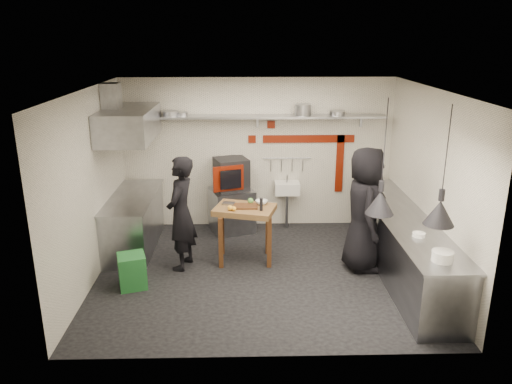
{
  "coord_description": "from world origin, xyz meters",
  "views": [
    {
      "loc": [
        -0.26,
        -6.98,
        3.55
      ],
      "look_at": [
        -0.07,
        0.3,
        1.22
      ],
      "focal_mm": 35.0,
      "sensor_mm": 36.0,
      "label": 1
    }
  ],
  "objects_px": {
    "prep_table": "(245,234)",
    "chef_left": "(181,213)",
    "green_bin": "(132,271)",
    "combi_oven": "(231,174)",
    "oven_stand": "(232,210)",
    "chef_right": "(365,209)"
  },
  "relations": [
    {
      "from": "prep_table",
      "to": "chef_left",
      "type": "bearing_deg",
      "value": -151.97
    },
    {
      "from": "oven_stand",
      "to": "prep_table",
      "type": "distance_m",
      "value": 1.34
    },
    {
      "from": "chef_left",
      "to": "chef_right",
      "type": "relative_size",
      "value": 0.93
    },
    {
      "from": "green_bin",
      "to": "chef_right",
      "type": "height_order",
      "value": "chef_right"
    },
    {
      "from": "chef_right",
      "to": "combi_oven",
      "type": "bearing_deg",
      "value": 56.74
    },
    {
      "from": "green_bin",
      "to": "prep_table",
      "type": "relative_size",
      "value": 0.54
    },
    {
      "from": "green_bin",
      "to": "chef_left",
      "type": "relative_size",
      "value": 0.28
    },
    {
      "from": "chef_left",
      "to": "chef_right",
      "type": "bearing_deg",
      "value": 101.96
    },
    {
      "from": "oven_stand",
      "to": "green_bin",
      "type": "height_order",
      "value": "oven_stand"
    },
    {
      "from": "combi_oven",
      "to": "green_bin",
      "type": "xyz_separation_m",
      "value": [
        -1.41,
        -2.2,
        -0.84
      ]
    },
    {
      "from": "green_bin",
      "to": "chef_left",
      "type": "bearing_deg",
      "value": 44.04
    },
    {
      "from": "green_bin",
      "to": "oven_stand",
      "type": "bearing_deg",
      "value": 57.05
    },
    {
      "from": "green_bin",
      "to": "prep_table",
      "type": "height_order",
      "value": "prep_table"
    },
    {
      "from": "prep_table",
      "to": "chef_left",
      "type": "xyz_separation_m",
      "value": [
        -0.98,
        -0.21,
        0.44
      ]
    },
    {
      "from": "prep_table",
      "to": "chef_left",
      "type": "relative_size",
      "value": 0.51
    },
    {
      "from": "oven_stand",
      "to": "green_bin",
      "type": "xyz_separation_m",
      "value": [
        -1.41,
        -2.17,
        -0.15
      ]
    },
    {
      "from": "chef_right",
      "to": "oven_stand",
      "type": "bearing_deg",
      "value": 57.29
    },
    {
      "from": "oven_stand",
      "to": "chef_left",
      "type": "relative_size",
      "value": 0.44
    },
    {
      "from": "combi_oven",
      "to": "chef_left",
      "type": "distance_m",
      "value": 1.74
    },
    {
      "from": "oven_stand",
      "to": "chef_right",
      "type": "distance_m",
      "value": 2.7
    },
    {
      "from": "oven_stand",
      "to": "green_bin",
      "type": "relative_size",
      "value": 1.6
    },
    {
      "from": "prep_table",
      "to": "chef_right",
      "type": "height_order",
      "value": "chef_right"
    }
  ]
}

